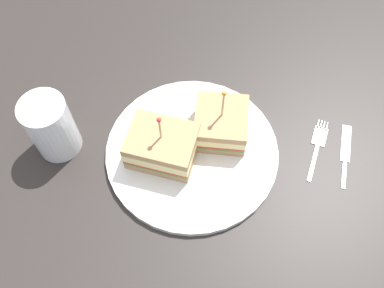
% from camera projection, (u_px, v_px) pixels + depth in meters
% --- Properties ---
extents(ground_plane, '(0.91, 0.91, 0.02)m').
position_uv_depth(ground_plane, '(192.00, 156.00, 0.70)').
color(ground_plane, '#2D2826').
extents(plate, '(0.28, 0.28, 0.01)m').
position_uv_depth(plate, '(192.00, 152.00, 0.69)').
color(plate, white).
rests_on(plate, ground_plane).
extents(sandwich_half_front, '(0.12, 0.13, 0.11)m').
position_uv_depth(sandwich_half_front, '(162.00, 145.00, 0.65)').
color(sandwich_half_front, tan).
rests_on(sandwich_half_front, plate).
extents(sandwich_half_back, '(0.11, 0.10, 0.11)m').
position_uv_depth(sandwich_half_back, '(221.00, 124.00, 0.68)').
color(sandwich_half_back, tan).
rests_on(sandwich_half_back, plate).
extents(drink_glass, '(0.07, 0.07, 0.11)m').
position_uv_depth(drink_glass, '(52.00, 129.00, 0.66)').
color(drink_glass, beige).
rests_on(drink_glass, ground_plane).
extents(fork, '(0.11, 0.07, 0.00)m').
position_uv_depth(fork, '(318.00, 143.00, 0.70)').
color(fork, silver).
rests_on(fork, ground_plane).
extents(knife, '(0.11, 0.06, 0.00)m').
position_uv_depth(knife, '(346.00, 152.00, 0.69)').
color(knife, silver).
rests_on(knife, ground_plane).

